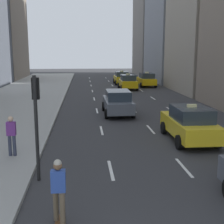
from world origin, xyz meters
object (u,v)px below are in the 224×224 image
object	(u,v)px
taxi_lead	(122,78)
sedan_silver_behind	(118,102)
taxi_second	(146,80)
taxi_third	(190,123)
traffic_light_pole	(36,111)
pedestrian_mid_block	(11,134)
taxi_fourth	(128,82)
skateboarder	(58,189)

from	to	relation	value
taxi_lead	sedan_silver_behind	world-z (taller)	taxi_lead
taxi_second	sedan_silver_behind	distance (m)	18.51
taxi_third	traffic_light_pole	distance (m)	8.07
taxi_second	sedan_silver_behind	world-z (taller)	taxi_second
taxi_second	pedestrian_mid_block	world-z (taller)	taxi_second
taxi_second	pedestrian_mid_block	xyz separation A→B (m)	(-10.91, -26.52, 0.19)
taxi_fourth	pedestrian_mid_block	world-z (taller)	taxi_fourth
taxi_fourth	pedestrian_mid_block	bearing A→B (deg)	-108.87
taxi_lead	pedestrian_mid_block	bearing A→B (deg)	-105.27
taxi_second	taxi_third	bearing A→B (deg)	-96.50
taxi_second	sedan_silver_behind	bearing A→B (deg)	-107.61
taxi_fourth	sedan_silver_behind	distance (m)	15.12
taxi_second	skateboarder	distance (m)	32.87
taxi_lead	taxi_second	size ratio (longest dim) A/B	1.00
sedan_silver_behind	pedestrian_mid_block	size ratio (longest dim) A/B	2.76
sedan_silver_behind	taxi_third	bearing A→B (deg)	-67.98
pedestrian_mid_block	taxi_second	bearing A→B (deg)	67.63
taxi_lead	taxi_third	world-z (taller)	same
taxi_third	skateboarder	world-z (taller)	taxi_third
taxi_third	skateboarder	distance (m)	9.23
taxi_fourth	taxi_third	bearing A→B (deg)	-90.00
traffic_light_pole	sedan_silver_behind	bearing A→B (deg)	70.37
taxi_lead	taxi_second	bearing A→B (deg)	-48.77
taxi_second	traffic_light_pole	size ratio (longest dim) A/B	1.22
taxi_second	taxi_third	distance (m)	24.72
pedestrian_mid_block	sedan_silver_behind	bearing A→B (deg)	59.12
skateboarder	pedestrian_mid_block	size ratio (longest dim) A/B	1.06
skateboarder	traffic_light_pole	size ratio (longest dim) A/B	0.48
taxi_second	sedan_silver_behind	size ratio (longest dim) A/B	0.97
traffic_light_pole	skateboarder	bearing A→B (deg)	-72.94
sedan_silver_behind	taxi_fourth	bearing A→B (deg)	79.33
taxi_third	pedestrian_mid_block	world-z (taller)	taxi_third
taxi_lead	taxi_fourth	distance (m)	5.97
pedestrian_mid_block	traffic_light_pole	bearing A→B (deg)	-58.07
taxi_lead	sedan_silver_behind	bearing A→B (deg)	-97.65
taxi_second	pedestrian_mid_block	bearing A→B (deg)	-112.37
pedestrian_mid_block	taxi_fourth	bearing A→B (deg)	71.13
taxi_lead	pedestrian_mid_block	xyz separation A→B (m)	(-8.11, -29.72, 0.19)
taxi_lead	traffic_light_pole	distance (m)	32.65
taxi_fourth	sedan_silver_behind	bearing A→B (deg)	-100.67
taxi_lead	taxi_second	xyz separation A→B (m)	(2.80, -3.19, 0.00)
pedestrian_mid_block	traffic_light_pole	xyz separation A→B (m)	(1.36, -2.19, 1.34)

